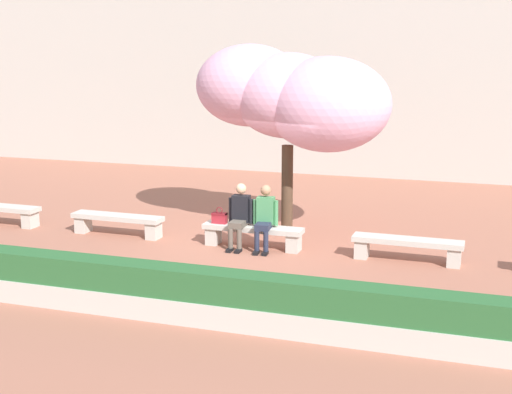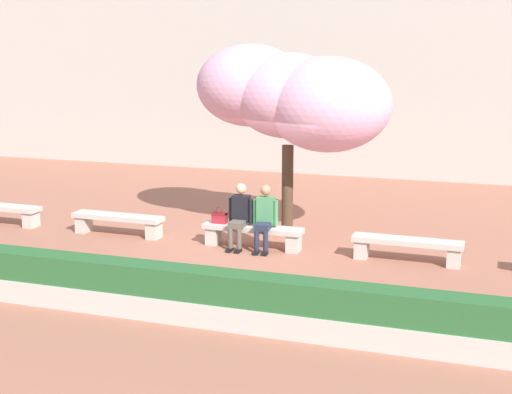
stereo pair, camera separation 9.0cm
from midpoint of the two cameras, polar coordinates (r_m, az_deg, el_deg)
ground_plane at (r=14.35m, az=-0.08°, el=-4.07°), size 100.00×100.00×0.00m
building_facade at (r=24.13m, az=8.33°, el=12.44°), size 28.50×4.00×8.48m
stone_bench_near_west at (r=15.50m, az=-10.82°, el=-1.90°), size 2.05×0.44×0.45m
stone_bench_center at (r=14.27m, az=-0.08°, el=-2.87°), size 2.05×0.44×0.45m
stone_bench_near_east at (r=13.62m, az=12.19°, el=-3.85°), size 2.05×0.44×0.45m
person_seated_left at (r=14.21m, az=-1.13°, el=-1.32°), size 0.51×0.69×1.29m
person_seated_right at (r=14.04m, az=0.88°, el=-1.48°), size 0.51×0.71×1.29m
handbag at (r=14.43m, az=-2.76°, el=-1.61°), size 0.30×0.15×0.34m
cherry_tree_main at (r=14.96m, az=3.09°, el=8.05°), size 4.24×2.54×4.03m
planter_hedge_foreground at (r=10.70m, az=-7.08°, el=-7.59°), size 17.72×0.50×0.80m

